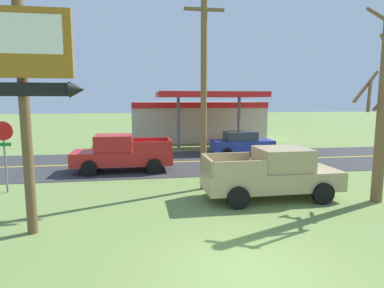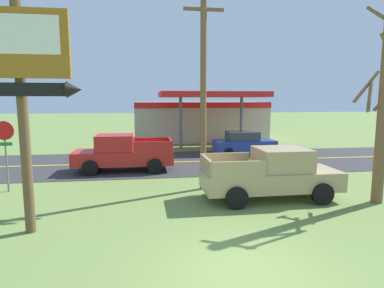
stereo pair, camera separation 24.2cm
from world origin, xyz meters
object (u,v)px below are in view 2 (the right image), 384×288
object	(u,v)px
gas_station	(199,120)
pickup_tan_parked_on_lawn	(272,174)
pickup_red_on_road	(123,153)
bare_tree	(384,97)
motel_sign	(21,74)
utility_pole	(203,79)
car_blue_near_lane	(244,143)
stop_sign	(5,143)

from	to	relation	value
gas_station	pickup_tan_parked_on_lawn	xyz separation A→B (m)	(-0.29, -18.72, -0.98)
pickup_red_on_road	bare_tree	bearing A→B (deg)	-35.14
motel_sign	pickup_red_on_road	world-z (taller)	motel_sign
motel_sign	pickup_red_on_road	distance (m)	9.00
bare_tree	gas_station	size ratio (longest dim) A/B	0.62
utility_pole	gas_station	bearing A→B (deg)	81.07
pickup_tan_parked_on_lawn	car_blue_near_lane	distance (m)	10.01
stop_sign	pickup_tan_parked_on_lawn	world-z (taller)	stop_sign
stop_sign	pickup_red_on_road	xyz separation A→B (m)	(4.45, 3.37, -1.06)
motel_sign	pickup_tan_parked_on_lawn	distance (m)	9.04
pickup_tan_parked_on_lawn	pickup_red_on_road	size ratio (longest dim) A/B	1.00
bare_tree	pickup_red_on_road	world-z (taller)	bare_tree
pickup_tan_parked_on_lawn	pickup_red_on_road	bearing A→B (deg)	135.92
stop_sign	pickup_red_on_road	bearing A→B (deg)	37.12
stop_sign	gas_station	distance (m)	19.50
stop_sign	car_blue_near_lane	distance (m)	14.46
stop_sign	motel_sign	bearing A→B (deg)	-62.38
utility_pole	pickup_red_on_road	distance (m)	6.60
gas_station	car_blue_near_lane	distance (m)	9.11
motel_sign	stop_sign	distance (m)	5.81
gas_station	bare_tree	bearing A→B (deg)	-80.20
car_blue_near_lane	stop_sign	bearing A→B (deg)	-149.24
bare_tree	pickup_red_on_road	distance (m)	12.24
utility_pole	car_blue_near_lane	world-z (taller)	utility_pole
bare_tree	pickup_red_on_road	xyz separation A→B (m)	(-9.72, 6.84, -2.91)
gas_station	pickup_tan_parked_on_lawn	bearing A→B (deg)	-90.90
stop_sign	bare_tree	distance (m)	14.71
gas_station	pickup_red_on_road	bearing A→B (deg)	-116.09
utility_pole	pickup_tan_parked_on_lawn	distance (m)	4.69
stop_sign	gas_station	size ratio (longest dim) A/B	0.25
stop_sign	pickup_red_on_road	size ratio (longest dim) A/B	0.57
bare_tree	motel_sign	bearing A→B (deg)	-174.19
utility_pole	bare_tree	distance (m)	6.71
gas_station	motel_sign	bearing A→B (deg)	-111.69
gas_station	pickup_red_on_road	distance (m)	14.39
bare_tree	pickup_tan_parked_on_lawn	xyz separation A→B (m)	(-3.70, 1.01, -2.91)
bare_tree	gas_station	bearing A→B (deg)	99.80
motel_sign	bare_tree	size ratio (longest dim) A/B	0.86
pickup_tan_parked_on_lawn	pickup_red_on_road	distance (m)	8.38
stop_sign	car_blue_near_lane	size ratio (longest dim) A/B	0.70
stop_sign	utility_pole	size ratio (longest dim) A/B	0.34
motel_sign	gas_station	world-z (taller)	motel_sign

